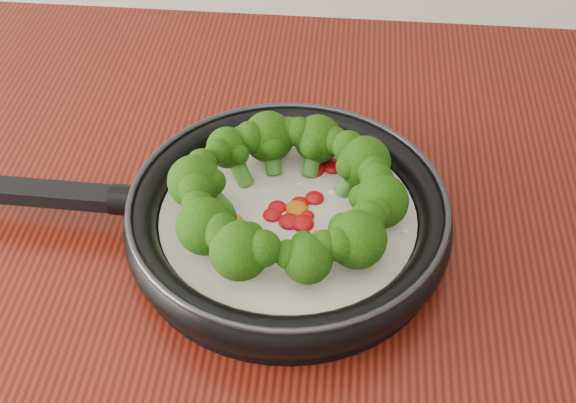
{
  "coord_description": "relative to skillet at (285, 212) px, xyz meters",
  "views": [
    {
      "loc": [
        -0.03,
        0.56,
        1.44
      ],
      "look_at": [
        -0.08,
        1.07,
        0.95
      ],
      "focal_mm": 47.06,
      "sensor_mm": 36.0,
      "label": 1
    }
  ],
  "objects": [
    {
      "name": "skillet",
      "position": [
        0.0,
        0.0,
        0.0
      ],
      "size": [
        0.49,
        0.32,
        0.09
      ],
      "color": "black",
      "rests_on": "counter"
    }
  ]
}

